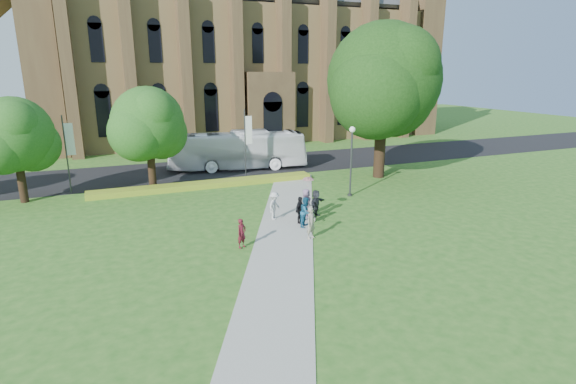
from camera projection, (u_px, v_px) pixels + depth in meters
name	position (u px, v px, depth m)	size (l,w,h in m)	color
ground	(292.00, 238.00, 25.37)	(160.00, 160.00, 0.00)	#285F1C
road	(211.00, 169.00, 43.21)	(160.00, 10.00, 0.02)	black
footpath	(285.00, 232.00, 26.25)	(3.20, 30.00, 0.04)	#B2B2A8
flower_hedge	(206.00, 185.00, 36.35)	(18.00, 1.40, 0.45)	gold
cathedral	(246.00, 41.00, 61.09)	(52.60, 18.25, 28.00)	brown
streetlamp	(351.00, 153.00, 33.06)	(0.44, 0.44, 5.24)	#38383D
large_tree	(383.00, 80.00, 37.77)	(9.60, 9.60, 13.20)	#332114
street_tree_0	(14.00, 135.00, 31.06)	(5.20, 5.20, 7.50)	#332114
street_tree_1	(148.00, 123.00, 34.73)	(5.60, 5.60, 8.05)	#332114
banner_pole_0	(246.00, 140.00, 38.82)	(0.70, 0.10, 6.00)	#38383D
banner_pole_1	(68.00, 150.00, 33.67)	(0.70, 0.10, 6.00)	#38383D
tour_coach	(237.00, 150.00, 42.70)	(3.05, 13.05, 3.63)	silver
pedestrian_0	(242.00, 233.00, 23.75)	(0.58, 0.38, 1.60)	#55131E
pedestrian_1	(306.00, 212.00, 26.94)	(0.89, 0.70, 1.84)	#185479
pedestrian_2	(274.00, 206.00, 28.27)	(1.15, 0.66, 1.78)	#BEBEBE
pedestrian_3	(300.00, 210.00, 27.56)	(0.99, 0.41, 1.69)	black
pedestrian_4	(306.00, 203.00, 28.85)	(0.89, 0.58, 1.82)	slate
pedestrian_5	(316.00, 203.00, 28.83)	(1.63, 0.52, 1.76)	#282A30
pedestrian_6	(311.00, 223.00, 25.03)	(0.66, 0.44, 1.82)	gray
parasol	(308.00, 183.00, 28.68)	(0.75, 0.75, 0.66)	#C58B9D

